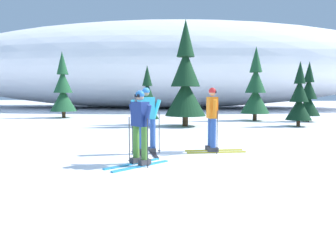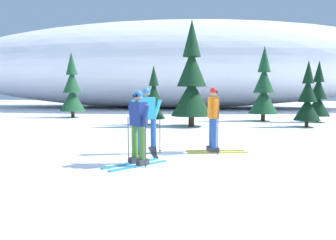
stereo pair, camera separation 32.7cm
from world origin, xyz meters
name	(u,v)px [view 2 (the right image)]	position (x,y,z in m)	size (l,w,h in m)	color
ground_plane	(150,156)	(0.00, 0.00, 0.00)	(120.00, 120.00, 0.00)	white
skier_navy_jacket	(138,126)	(-0.07, -0.93, 0.89)	(1.32, 1.45, 1.70)	#2893CC
skier_cyan_jacket	(147,119)	(-0.17, 0.40, 0.96)	(0.92, 1.67, 1.79)	black
skier_orange_jacket	(213,119)	(1.62, 0.84, 0.94)	(1.71, 0.78, 1.79)	gold
pine_tree_far_left	(72,90)	(-7.78, 11.96, 1.83)	(1.69, 1.69, 4.38)	#47301E
pine_tree_left	(154,100)	(-1.45, 8.05, 1.28)	(1.19, 1.19, 3.07)	#47301E
pine_tree_center_left	(192,82)	(0.54, 7.51, 2.18)	(2.01, 2.01, 5.21)	#47301E
pine_tree_center_right	(264,90)	(4.51, 11.09, 1.83)	(1.69, 1.69, 4.38)	#47301E
pine_tree_right	(308,99)	(6.09, 8.01, 1.34)	(1.24, 1.24, 3.21)	#47301E
pine_tree_far_right	(318,97)	(7.44, 10.80, 1.44)	(1.33, 1.33, 3.45)	#47301E
snow_ridge_background	(163,67)	(-3.94, 26.56, 4.55)	(51.71, 19.81, 9.10)	white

